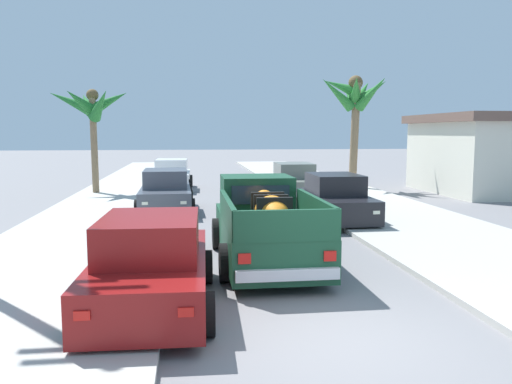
# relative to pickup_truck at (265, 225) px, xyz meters

# --- Properties ---
(ground_plane) EXTENTS (160.00, 160.00, 0.00)m
(ground_plane) POSITION_rel_pickup_truck_xyz_m (0.35, -4.59, -0.81)
(ground_plane) COLOR slate
(sidewalk_left) EXTENTS (4.71, 60.00, 0.12)m
(sidewalk_left) POSITION_rel_pickup_truck_xyz_m (-4.44, 7.41, -0.75)
(sidewalk_left) COLOR #B2AFA8
(sidewalk_left) RESTS_ON ground
(sidewalk_right) EXTENTS (4.71, 60.00, 0.12)m
(sidewalk_right) POSITION_rel_pickup_truck_xyz_m (5.14, 7.41, -0.75)
(sidewalk_right) COLOR #B2AFA8
(sidewalk_right) RESTS_ON ground
(curb_left) EXTENTS (0.16, 60.00, 0.10)m
(curb_left) POSITION_rel_pickup_truck_xyz_m (-3.48, 7.41, -0.76)
(curb_left) COLOR silver
(curb_left) RESTS_ON ground
(curb_right) EXTENTS (0.16, 60.00, 0.10)m
(curb_right) POSITION_rel_pickup_truck_xyz_m (4.19, 7.41, -0.76)
(curb_right) COLOR silver
(curb_right) RESTS_ON ground
(pickup_truck) EXTENTS (2.22, 5.21, 1.80)m
(pickup_truck) POSITION_rel_pickup_truck_xyz_m (0.00, 0.00, 0.00)
(pickup_truck) COLOR #19472D
(pickup_truck) RESTS_ON ground
(car_left_near) EXTENTS (2.06, 4.28, 1.54)m
(car_left_near) POSITION_rel_pickup_truck_xyz_m (2.93, 10.97, -0.10)
(car_left_near) COLOR slate
(car_left_near) RESTS_ON ground
(car_right_near) EXTENTS (2.12, 4.30, 1.54)m
(car_right_near) POSITION_rel_pickup_truck_xyz_m (-2.30, -2.91, -0.10)
(car_right_near) COLOR maroon
(car_right_near) RESTS_ON ground
(car_left_mid) EXTENTS (2.10, 4.29, 1.54)m
(car_left_mid) POSITION_rel_pickup_truck_xyz_m (-2.52, 14.98, -0.10)
(car_left_mid) COLOR silver
(car_left_mid) RESTS_ON ground
(car_right_mid) EXTENTS (2.04, 4.27, 1.54)m
(car_right_mid) POSITION_rel_pickup_truck_xyz_m (3.02, 4.85, -0.10)
(car_right_mid) COLOR black
(car_right_mid) RESTS_ON ground
(car_left_far) EXTENTS (2.09, 4.29, 1.54)m
(car_left_far) POSITION_rel_pickup_truck_xyz_m (-2.52, 7.64, -0.10)
(car_left_far) COLOR #474C56
(car_left_far) RESTS_ON ground
(palm_tree_right_fore) EXTENTS (3.81, 3.67, 5.68)m
(palm_tree_right_fore) POSITION_rel_pickup_truck_xyz_m (6.53, 13.71, 3.76)
(palm_tree_right_fore) COLOR #846B4C
(palm_tree_right_fore) RESTS_ON ground
(palm_tree_left_mid) EXTENTS (3.73, 3.52, 4.91)m
(palm_tree_left_mid) POSITION_rel_pickup_truck_xyz_m (-5.96, 13.14, 3.23)
(palm_tree_left_mid) COLOR #846B4C
(palm_tree_left_mid) RESTS_ON ground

